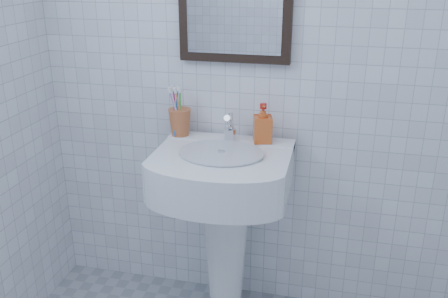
# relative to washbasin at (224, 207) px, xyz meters

# --- Properties ---
(wall_back) EXTENTS (2.20, 0.02, 2.50)m
(wall_back) POSITION_rel_washbasin_xyz_m (0.16, 0.21, 0.64)
(wall_back) COLOR silver
(wall_back) RESTS_ON ground
(washbasin) EXTENTS (0.59, 0.43, 0.90)m
(washbasin) POSITION_rel_washbasin_xyz_m (0.00, 0.00, 0.00)
(washbasin) COLOR white
(washbasin) RESTS_ON ground
(faucet) EXTENTS (0.06, 0.12, 0.14)m
(faucet) POSITION_rel_washbasin_xyz_m (-0.00, 0.11, 0.34)
(faucet) COLOR silver
(faucet) RESTS_ON washbasin
(toothbrush_cup) EXTENTS (0.12, 0.12, 0.13)m
(toothbrush_cup) POSITION_rel_washbasin_xyz_m (-0.24, 0.13, 0.35)
(toothbrush_cup) COLOR #B45C30
(toothbrush_cup) RESTS_ON washbasin
(soap_dispenser) EXTENTS (0.10, 0.10, 0.18)m
(soap_dispenser) POSITION_rel_washbasin_xyz_m (0.15, 0.12, 0.38)
(soap_dispenser) COLOR #C14812
(soap_dispenser) RESTS_ON washbasin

